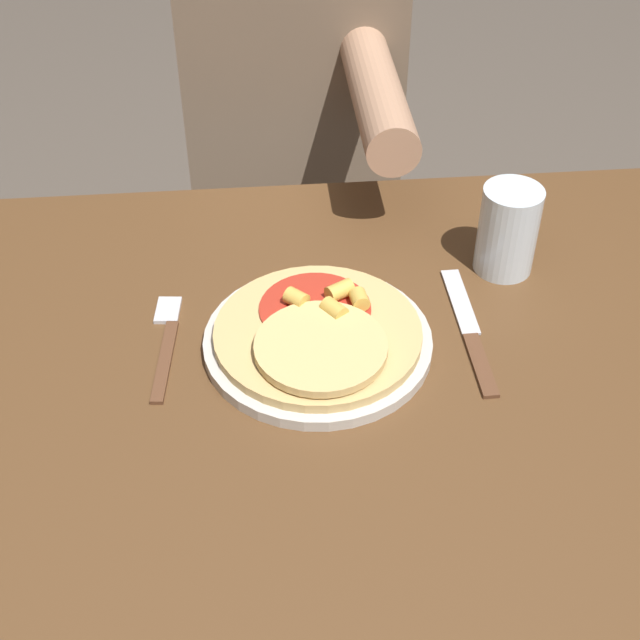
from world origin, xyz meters
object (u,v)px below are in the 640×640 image
at_px(fork, 166,339).
at_px(knife, 470,331).
at_px(pizza, 321,333).
at_px(person_diner, 293,115).
at_px(dining_table, 320,433).
at_px(drinking_glass, 508,230).
at_px(plate, 320,342).

bearing_deg(fork, knife, -2.88).
xyz_separation_m(pizza, person_diner, (0.01, 0.61, -0.06)).
xyz_separation_m(fork, person_diner, (0.18, 0.58, -0.03)).
xyz_separation_m(dining_table, fork, (-0.17, 0.05, 0.12)).
xyz_separation_m(knife, person_diner, (-0.17, 0.60, -0.03)).
bearing_deg(drinking_glass, fork, -166.22).
distance_m(pizza, fork, 0.18).
relative_size(pizza, knife, 1.07).
xyz_separation_m(pizza, knife, (0.17, 0.01, -0.02)).
relative_size(pizza, fork, 1.33).
bearing_deg(knife, dining_table, -170.14).
bearing_deg(dining_table, knife, 9.86).
distance_m(dining_table, drinking_glass, 0.34).
xyz_separation_m(dining_table, person_diner, (0.01, 0.63, 0.09)).
relative_size(dining_table, plate, 4.21).
relative_size(dining_table, knife, 4.96).
bearing_deg(plate, drinking_glass, 27.68).
bearing_deg(fork, pizza, -9.58).
bearing_deg(knife, person_diner, 105.43).
bearing_deg(plate, person_diner, 89.15).
distance_m(fork, knife, 0.35).
relative_size(drinking_glass, person_diner, 0.10).
bearing_deg(drinking_glass, plate, -152.32).
distance_m(drinking_glass, person_diner, 0.54).
distance_m(plate, person_diner, 0.61).
height_order(pizza, knife, pizza).
relative_size(fork, knife, 0.80).
height_order(dining_table, knife, knife).
relative_size(dining_table, drinking_glass, 9.59).
distance_m(plate, pizza, 0.02).
xyz_separation_m(drinking_glass, person_diner, (-0.23, 0.48, -0.09)).
distance_m(dining_table, pizza, 0.15).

